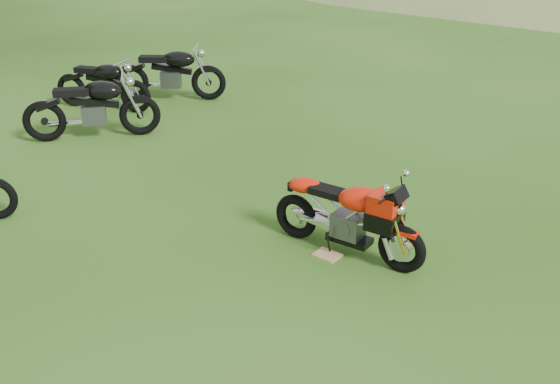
% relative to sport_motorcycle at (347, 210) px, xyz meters
% --- Properties ---
extents(ground, '(120.00, 120.00, 0.00)m').
position_rel_sport_motorcycle_xyz_m(ground, '(-0.53, -0.55, -0.53)').
color(ground, '#245111').
rests_on(ground, ground).
extents(sport_motorcycle, '(1.80, 1.14, 1.07)m').
position_rel_sport_motorcycle_xyz_m(sport_motorcycle, '(0.00, 0.00, 0.00)').
color(sport_motorcycle, red).
rests_on(sport_motorcycle, ground).
extents(plywood_board, '(0.36, 0.33, 0.02)m').
position_rel_sport_motorcycle_xyz_m(plywood_board, '(-0.20, -0.11, -0.52)').
color(plywood_board, tan).
rests_on(plywood_board, ground).
extents(vintage_moto_b, '(2.17, 1.28, 1.13)m').
position_rel_sport_motorcycle_xyz_m(vintage_moto_b, '(-4.46, 3.09, 0.03)').
color(vintage_moto_b, black).
rests_on(vintage_moto_b, ground).
extents(vintage_moto_c, '(2.00, 0.73, 1.03)m').
position_rel_sport_motorcycle_xyz_m(vintage_moto_c, '(-5.00, 4.66, -0.02)').
color(vintage_moto_c, black).
rests_on(vintage_moto_c, ground).
extents(vintage_moto_d, '(2.21, 0.81, 1.14)m').
position_rel_sport_motorcycle_xyz_m(vintage_moto_d, '(-3.96, 5.52, 0.04)').
color(vintage_moto_d, black).
rests_on(vintage_moto_d, ground).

